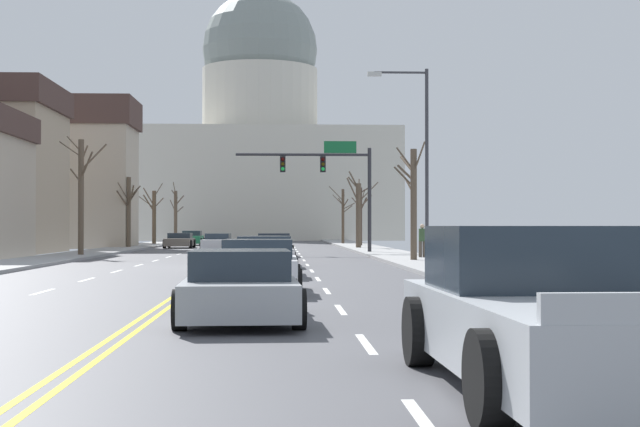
# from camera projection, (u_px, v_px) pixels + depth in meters

# --- Properties ---
(ground) EXTENTS (20.00, 180.00, 0.20)m
(ground) POSITION_uv_depth(u_px,v_px,m) (221.00, 267.00, 36.62)
(ground) COLOR #4A4A4F
(signal_gantry) EXTENTS (7.91, 0.41, 6.45)m
(signal_gantry) POSITION_uv_depth(u_px,v_px,m) (331.00, 173.00, 53.97)
(signal_gantry) COLOR #28282D
(signal_gantry) RESTS_ON ground
(street_lamp_right) EXTENTS (2.45, 0.24, 7.76)m
(street_lamp_right) POSITION_uv_depth(u_px,v_px,m) (419.00, 147.00, 36.88)
(street_lamp_right) COLOR #333338
(street_lamp_right) RESTS_ON ground
(capitol_building) EXTENTS (32.94, 18.33, 32.53)m
(capitol_building) POSITION_uv_depth(u_px,v_px,m) (260.00, 145.00, 112.49)
(capitol_building) COLOR beige
(capitol_building) RESTS_ON ground
(sedan_near_00) EXTENTS (2.15, 4.71, 1.24)m
(sedan_near_00) POSITION_uv_depth(u_px,v_px,m) (274.00, 245.00, 49.88)
(sedan_near_00) COLOR black
(sedan_near_00) RESTS_ON ground
(sedan_near_01) EXTENTS (1.98, 4.21, 1.19)m
(sedan_near_01) POSITION_uv_depth(u_px,v_px,m) (265.00, 249.00, 42.53)
(sedan_near_01) COLOR #B71414
(sedan_near_01) RESTS_ON ground
(sedan_near_02) EXTENTS (1.96, 4.52, 1.23)m
(sedan_near_02) POSITION_uv_depth(u_px,v_px,m) (271.00, 252.00, 36.85)
(sedan_near_02) COLOR black
(sedan_near_02) RESTS_ON ground
(sedan_near_03) EXTENTS (2.13, 4.61, 1.30)m
(sedan_near_03) POSITION_uv_depth(u_px,v_px,m) (265.00, 258.00, 29.89)
(sedan_near_03) COLOR silver
(sedan_near_03) RESTS_ON ground
(sedan_near_04) EXTENTS (2.12, 4.22, 1.30)m
(sedan_near_04) POSITION_uv_depth(u_px,v_px,m) (258.00, 268.00, 22.57)
(sedan_near_04) COLOR silver
(sedan_near_04) RESTS_ON ground
(sedan_near_05) EXTENTS (2.18, 4.61, 1.21)m
(sedan_near_05) POSITION_uv_depth(u_px,v_px,m) (240.00, 287.00, 15.77)
(sedan_near_05) COLOR #9EA3A8
(sedan_near_05) RESTS_ON ground
(pickup_truck_near_06) EXTENTS (2.41, 5.59, 1.62)m
(pickup_truck_near_06) POSITION_uv_depth(u_px,v_px,m) (546.00, 316.00, 9.28)
(pickup_truck_near_06) COLOR #ADB2B7
(pickup_truck_near_06) RESTS_ON ground
(sedan_oncoming_00) EXTENTS (2.09, 4.76, 1.15)m
(sedan_oncoming_00) POSITION_uv_depth(u_px,v_px,m) (218.00, 243.00, 60.91)
(sedan_oncoming_00) COLOR silver
(sedan_oncoming_00) RESTS_ON ground
(sedan_oncoming_01) EXTENTS (2.12, 4.52, 1.12)m
(sedan_oncoming_01) POSITION_uv_depth(u_px,v_px,m) (180.00, 241.00, 69.16)
(sedan_oncoming_01) COLOR #6B6056
(sedan_oncoming_01) RESTS_ON ground
(sedan_oncoming_02) EXTENTS (1.96, 4.44, 1.24)m
(sedan_oncoming_02) POSITION_uv_depth(u_px,v_px,m) (192.00, 238.00, 79.00)
(sedan_oncoming_02) COLOR #1E7247
(sedan_oncoming_02) RESTS_ON ground
(flank_building_00) EXTENTS (14.10, 6.39, 11.10)m
(flank_building_00) POSITION_uv_depth(u_px,v_px,m) (41.00, 173.00, 68.84)
(flank_building_00) COLOR #B2A38E
(flank_building_00) RESTS_ON ground
(flank_building_02) EXTENTS (13.29, 7.28, 9.07)m
(flank_building_02) POSITION_uv_depth(u_px,v_px,m) (50.00, 193.00, 83.14)
(flank_building_02) COLOR slate
(flank_building_02) RESTS_ON ground
(bare_tree_00) EXTENTS (2.26, 2.26, 4.99)m
(bare_tree_00) POSITION_uv_depth(u_px,v_px,m) (343.00, 214.00, 80.26)
(bare_tree_00) COLOR #4C3D2D
(bare_tree_00) RESTS_ON ground
(bare_tree_01) EXTENTS (1.65, 2.49, 5.90)m
(bare_tree_01) POSITION_uv_depth(u_px,v_px,m) (176.00, 214.00, 90.81)
(bare_tree_01) COLOR brown
(bare_tree_01) RESTS_ON ground
(bare_tree_02) EXTENTS (1.62, 2.02, 4.64)m
(bare_tree_02) POSITION_uv_depth(u_px,v_px,m) (361.00, 214.00, 72.44)
(bare_tree_02) COLOR #423328
(bare_tree_02) RESTS_ON ground
(bare_tree_03) EXTENTS (2.68, 2.04, 6.28)m
(bare_tree_03) POSITION_uv_depth(u_px,v_px,m) (81.00, 192.00, 48.26)
(bare_tree_03) COLOR brown
(bare_tree_03) RESTS_ON ground
(bare_tree_04) EXTENTS (2.28, 2.87, 5.38)m
(bare_tree_04) POSITION_uv_depth(u_px,v_px,m) (358.00, 212.00, 64.67)
(bare_tree_04) COLOR brown
(bare_tree_04) RESTS_ON ground
(bare_tree_05) EXTENTS (2.10, 1.99, 5.21)m
(bare_tree_05) POSITION_uv_depth(u_px,v_px,m) (154.00, 215.00, 78.80)
(bare_tree_05) COLOR #4C3D2D
(bare_tree_05) RESTS_ON ground
(bare_tree_06) EXTENTS (1.22, 2.33, 5.18)m
(bare_tree_06) POSITION_uv_depth(u_px,v_px,m) (413.00, 199.00, 40.95)
(bare_tree_06) COLOR brown
(bare_tree_06) RESTS_ON ground
(bare_tree_07) EXTENTS (1.80, 1.29, 5.00)m
(bare_tree_07) POSITION_uv_depth(u_px,v_px,m) (129.00, 210.00, 66.13)
(bare_tree_07) COLOR brown
(bare_tree_07) RESTS_ON ground
(pedestrian_00) EXTENTS (0.35, 0.34, 1.59)m
(pedestrian_00) POSITION_uv_depth(u_px,v_px,m) (422.00, 239.00, 44.22)
(pedestrian_00) COLOR #4C4238
(pedestrian_00) RESTS_ON ground
(bicycle_parked) EXTENTS (0.12, 1.77, 0.85)m
(bicycle_parked) POSITION_uv_depth(u_px,v_px,m) (429.00, 256.00, 34.74)
(bicycle_parked) COLOR black
(bicycle_parked) RESTS_ON ground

